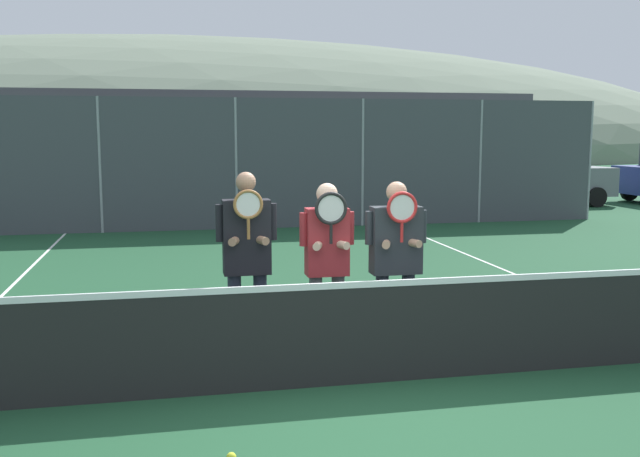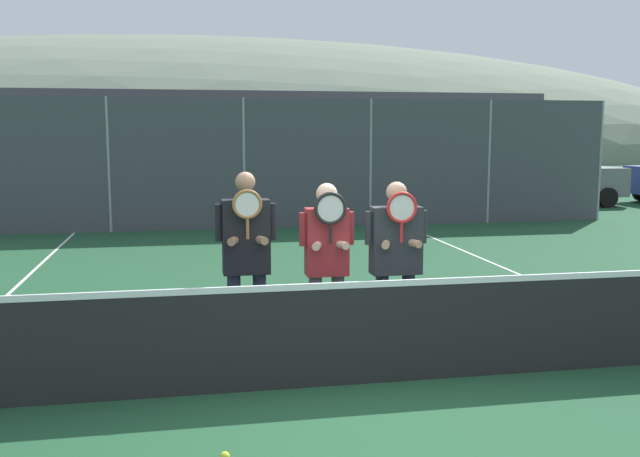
{
  "view_description": "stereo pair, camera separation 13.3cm",
  "coord_description": "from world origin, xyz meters",
  "px_view_note": "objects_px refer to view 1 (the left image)",
  "views": [
    {
      "loc": [
        -1.5,
        -5.94,
        2.24
      ],
      "look_at": [
        -0.05,
        0.94,
        1.29
      ],
      "focal_mm": 40.0,
      "sensor_mm": 36.0,
      "label": 1
    },
    {
      "loc": [
        -1.37,
        -5.97,
        2.24
      ],
      "look_at": [
        -0.05,
        0.94,
        1.29
      ],
      "focal_mm": 40.0,
      "sensor_mm": 36.0,
      "label": 2
    }
  ],
  "objects_px": {
    "player_center_right": "(396,253)",
    "player_leftmost": "(247,254)",
    "car_far_left": "(7,184)",
    "car_right_of_center": "(541,174)",
    "car_center": "(389,178)",
    "tennis_ball_on_court": "(231,457)",
    "player_center_left": "(327,256)",
    "car_left_of_center": "(210,182)"
  },
  "relations": [
    {
      "from": "tennis_ball_on_court",
      "to": "car_right_of_center",
      "type": "bearing_deg",
      "value": 54.97
    },
    {
      "from": "player_center_left",
      "to": "car_far_left",
      "type": "height_order",
      "value": "player_center_left"
    },
    {
      "from": "car_center",
      "to": "player_leftmost",
      "type": "bearing_deg",
      "value": -112.86
    },
    {
      "from": "player_center_left",
      "to": "tennis_ball_on_court",
      "type": "xyz_separation_m",
      "value": [
        -1.13,
        -2.1,
        -1.0
      ]
    },
    {
      "from": "player_leftmost",
      "to": "car_right_of_center",
      "type": "distance_m",
      "value": 17.0
    },
    {
      "from": "player_center_left",
      "to": "car_right_of_center",
      "type": "height_order",
      "value": "car_right_of_center"
    },
    {
      "from": "car_left_of_center",
      "to": "car_center",
      "type": "bearing_deg",
      "value": -2.77
    },
    {
      "from": "player_center_right",
      "to": "player_leftmost",
      "type": "bearing_deg",
      "value": 179.22
    },
    {
      "from": "player_center_right",
      "to": "car_far_left",
      "type": "xyz_separation_m",
      "value": [
        -6.4,
        13.4,
        -0.16
      ]
    },
    {
      "from": "player_center_right",
      "to": "tennis_ball_on_court",
      "type": "bearing_deg",
      "value": -132.0
    },
    {
      "from": "tennis_ball_on_court",
      "to": "player_center_right",
      "type": "bearing_deg",
      "value": 48.0
    },
    {
      "from": "car_left_of_center",
      "to": "car_center",
      "type": "relative_size",
      "value": 1.06
    },
    {
      "from": "car_far_left",
      "to": "car_right_of_center",
      "type": "xyz_separation_m",
      "value": [
        15.4,
        0.01,
        0.06
      ]
    },
    {
      "from": "car_center",
      "to": "car_right_of_center",
      "type": "height_order",
      "value": "car_right_of_center"
    },
    {
      "from": "car_left_of_center",
      "to": "player_leftmost",
      "type": "bearing_deg",
      "value": -91.61
    },
    {
      "from": "player_center_right",
      "to": "car_right_of_center",
      "type": "distance_m",
      "value": 16.15
    },
    {
      "from": "car_far_left",
      "to": "car_right_of_center",
      "type": "relative_size",
      "value": 1.08
    },
    {
      "from": "player_center_left",
      "to": "car_far_left",
      "type": "bearing_deg",
      "value": 113.25
    },
    {
      "from": "car_center",
      "to": "tennis_ball_on_court",
      "type": "height_order",
      "value": "car_center"
    },
    {
      "from": "player_center_right",
      "to": "car_far_left",
      "type": "relative_size",
      "value": 0.38
    },
    {
      "from": "car_center",
      "to": "tennis_ball_on_court",
      "type": "relative_size",
      "value": 61.69
    },
    {
      "from": "car_far_left",
      "to": "tennis_ball_on_court",
      "type": "height_order",
      "value": "car_far_left"
    },
    {
      "from": "player_leftmost",
      "to": "car_center",
      "type": "bearing_deg",
      "value": 67.14
    },
    {
      "from": "car_left_of_center",
      "to": "player_center_left",
      "type": "bearing_deg",
      "value": -88.15
    },
    {
      "from": "player_leftmost",
      "to": "car_right_of_center",
      "type": "bearing_deg",
      "value": 51.96
    },
    {
      "from": "car_left_of_center",
      "to": "tennis_ball_on_court",
      "type": "relative_size",
      "value": 65.24
    },
    {
      "from": "player_center_left",
      "to": "player_leftmost",
      "type": "bearing_deg",
      "value": -175.59
    },
    {
      "from": "player_leftmost",
      "to": "car_right_of_center",
      "type": "height_order",
      "value": "car_right_of_center"
    },
    {
      "from": "player_center_left",
      "to": "car_far_left",
      "type": "xyz_separation_m",
      "value": [
        -5.72,
        13.32,
        -0.15
      ]
    },
    {
      "from": "car_left_of_center",
      "to": "tennis_ball_on_court",
      "type": "xyz_separation_m",
      "value": [
        -0.71,
        -15.26,
        -0.84
      ]
    },
    {
      "from": "car_right_of_center",
      "to": "car_left_of_center",
      "type": "bearing_deg",
      "value": -179.03
    },
    {
      "from": "car_left_of_center",
      "to": "tennis_ball_on_court",
      "type": "distance_m",
      "value": 15.29
    },
    {
      "from": "car_right_of_center",
      "to": "player_center_left",
      "type": "bearing_deg",
      "value": -125.99
    },
    {
      "from": "player_leftmost",
      "to": "player_center_left",
      "type": "bearing_deg",
      "value": 4.41
    },
    {
      "from": "car_right_of_center",
      "to": "player_leftmost",
      "type": "bearing_deg",
      "value": -128.04
    },
    {
      "from": "car_left_of_center",
      "to": "car_center",
      "type": "height_order",
      "value": "car_center"
    },
    {
      "from": "player_center_right",
      "to": "car_far_left",
      "type": "distance_m",
      "value": 14.85
    },
    {
      "from": "player_center_right",
      "to": "car_center",
      "type": "xyz_separation_m",
      "value": [
        3.99,
        12.99,
        -0.13
      ]
    },
    {
      "from": "player_leftmost",
      "to": "car_far_left",
      "type": "bearing_deg",
      "value": 110.21
    },
    {
      "from": "player_leftmost",
      "to": "tennis_ball_on_court",
      "type": "distance_m",
      "value": 2.32
    },
    {
      "from": "player_center_left",
      "to": "car_center",
      "type": "relative_size",
      "value": 0.42
    },
    {
      "from": "car_far_left",
      "to": "car_center",
      "type": "xyz_separation_m",
      "value": [
        10.39,
        -0.41,
        0.04
      ]
    }
  ]
}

